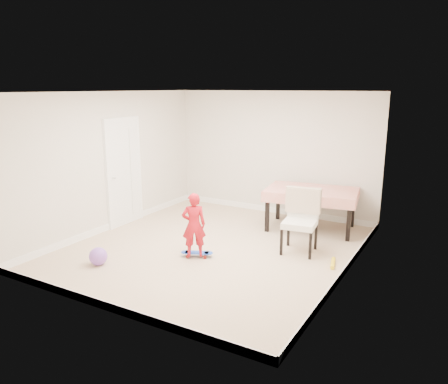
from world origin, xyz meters
The scene contains 17 objects.
ground centered at (0.00, 0.00, 0.00)m, with size 5.00×5.00×0.00m, color tan.
ceiling centered at (0.00, 0.00, 2.58)m, with size 4.50×5.00×0.04m, color white.
wall_back centered at (0.00, 2.48, 1.30)m, with size 4.50×0.04×2.60m, color beige.
wall_front centered at (0.00, -2.48, 1.30)m, with size 4.50×0.04×2.60m, color beige.
wall_left centered at (-2.23, 0.00, 1.30)m, with size 0.04×5.00×2.60m, color beige.
wall_right centered at (2.23, 0.00, 1.30)m, with size 0.04×5.00×2.60m, color beige.
door centered at (-2.22, 0.30, 1.02)m, with size 0.10×0.94×2.11m, color white.
baseboard_back centered at (0.00, 2.49, 0.06)m, with size 4.50×0.02×0.12m, color white.
baseboard_front centered at (0.00, -2.49, 0.06)m, with size 4.50×0.02×0.12m, color white.
baseboard_left centered at (-2.24, 0.00, 0.06)m, with size 0.02×5.00×0.12m, color white.
baseboard_right centered at (2.24, 0.00, 0.06)m, with size 0.02×5.00×0.12m, color white.
dining_table centered at (1.11, 1.79, 0.40)m, with size 1.68×1.06×0.79m, color #AB0917, non-canonical shape.
dining_chair centered at (1.34, 0.53, 0.53)m, with size 0.57×0.65×1.06m, color white, non-canonical shape.
skateboard centered at (-0.02, -0.48, 0.04)m, with size 0.52×0.19×0.08m, color blue, non-canonical shape.
child centered at (-0.02, -0.54, 0.52)m, with size 0.38×0.25×1.04m, color red.
balloon centered at (-1.15, -1.51, 0.14)m, with size 0.28×0.28×0.28m, color #8953C9.
foam_toy centered at (1.99, 0.28, 0.03)m, with size 0.06×0.06×0.40m, color yellow.
Camera 1 is at (3.65, -6.01, 2.68)m, focal length 35.00 mm.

